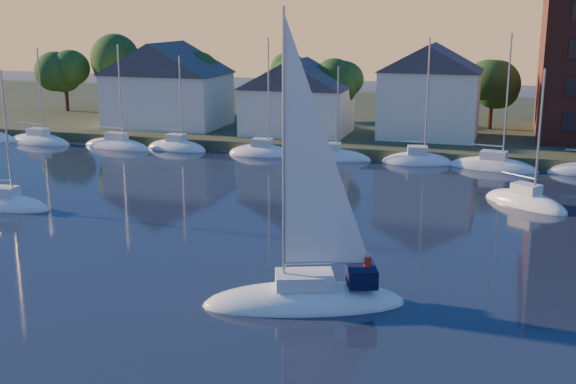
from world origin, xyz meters
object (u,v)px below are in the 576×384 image
at_px(clubhouse_east, 430,90).
at_px(hero_sailboat, 307,292).
at_px(clubhouse_west, 167,83).
at_px(drifting_sailboat_left, 5,207).
at_px(clubhouse_centre, 297,96).
at_px(drifting_sailboat_right, 525,204).

relative_size(clubhouse_east, hero_sailboat, 0.68).
relative_size(clubhouse_west, clubhouse_east, 1.30).
bearing_deg(clubhouse_east, clubhouse_west, -178.09).
distance_m(clubhouse_east, drifting_sailboat_left, 44.15).
height_order(clubhouse_west, clubhouse_centre, clubhouse_west).
xyz_separation_m(clubhouse_west, clubhouse_centre, (16.00, -1.00, -0.80)).
height_order(hero_sailboat, drifting_sailboat_left, hero_sailboat).
xyz_separation_m(hero_sailboat, drifting_sailboat_right, (10.50, 22.79, -0.54)).
relative_size(clubhouse_west, hero_sailboat, 0.88).
xyz_separation_m(clubhouse_centre, drifting_sailboat_left, (-12.75, -32.62, -5.04)).
xyz_separation_m(clubhouse_west, drifting_sailboat_left, (3.25, -33.62, -5.84)).
bearing_deg(clubhouse_west, drifting_sailboat_right, -28.30).
bearing_deg(hero_sailboat, drifting_sailboat_right, -134.77).
xyz_separation_m(clubhouse_centre, clubhouse_east, (14.00, 2.00, 0.87)).
distance_m(clubhouse_west, drifting_sailboat_left, 34.28).
bearing_deg(drifting_sailboat_left, hero_sailboat, -27.81).
relative_size(clubhouse_centre, hero_sailboat, 0.75).
bearing_deg(hero_sailboat, clubhouse_west, -76.50).
distance_m(clubhouse_centre, hero_sailboat, 45.43).
relative_size(clubhouse_centre, drifting_sailboat_right, 1.03).
bearing_deg(clubhouse_centre, drifting_sailboat_right, -40.64).
relative_size(clubhouse_east, drifting_sailboat_right, 0.93).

